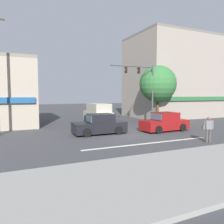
{
  "coord_description": "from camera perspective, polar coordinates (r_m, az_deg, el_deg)",
  "views": [
    {
      "loc": [
        -7.79,
        -14.91,
        3.05
      ],
      "look_at": [
        -0.12,
        2.0,
        1.6
      ],
      "focal_mm": 35.0,
      "sensor_mm": 36.0,
      "label": 1
    }
  ],
  "objects": [
    {
      "name": "ground_plane",
      "position": [
        17.1,
        3.14,
        -5.82
      ],
      "size": [
        120.0,
        120.0,
        0.0
      ],
      "primitive_type": "plane",
      "color": "#3D3D3F"
    },
    {
      "name": "lane_marking_stripe",
      "position": [
        14.15,
        9.78,
        -8.03
      ],
      "size": [
        9.0,
        0.24,
        0.01
      ],
      "primitive_type": "cube",
      "color": "silver",
      "rests_on": "ground"
    },
    {
      "name": "sidewalk_curb",
      "position": [
        10.52,
        25.63,
        -12.37
      ],
      "size": [
        40.0,
        5.0,
        0.16
      ],
      "primitive_type": "cube",
      "color": "gray",
      "rests_on": "ground"
    },
    {
      "name": "building_right_corner",
      "position": [
        33.06,
        16.49,
        8.61
      ],
      "size": [
        13.25,
        8.88,
        11.1
      ],
      "color": "gray",
      "rests_on": "ground"
    },
    {
      "name": "street_tree",
      "position": [
        25.36,
        11.89,
        7.16
      ],
      "size": [
        4.15,
        4.15,
        6.37
      ],
      "color": "#4C3823",
      "rests_on": "ground"
    },
    {
      "name": "traffic_light_mast",
      "position": [
        23.11,
        8.52,
        7.21
      ],
      "size": [
        4.89,
        0.39,
        6.2
      ],
      "color": "#47474C",
      "rests_on": "ground"
    },
    {
      "name": "sedan_approaching_near",
      "position": [
        17.11,
        -3.25,
        -3.4
      ],
      "size": [
        4.11,
        1.89,
        1.58
      ],
      "color": "black",
      "rests_on": "ground"
    },
    {
      "name": "van_crossing_rightbound",
      "position": [
        24.37,
        -3.68,
        -0.36
      ],
      "size": [
        2.09,
        4.63,
        2.11
      ],
      "color": "#B7B29E",
      "rests_on": "ground"
    },
    {
      "name": "sedan_crossing_leftbound",
      "position": [
        19.05,
        13.53,
        -2.71
      ],
      "size": [
        4.17,
        2.01,
        1.58
      ],
      "color": "maroon",
      "rests_on": "ground"
    },
    {
      "name": "pedestrian_foreground_with_bag",
      "position": [
        15.27,
        23.85,
        -3.82
      ],
      "size": [
        0.61,
        0.56,
        1.67
      ],
      "color": "#4C4742",
      "rests_on": "ground"
    }
  ]
}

